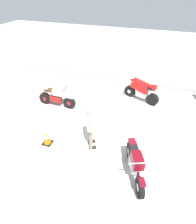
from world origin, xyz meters
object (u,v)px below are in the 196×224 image
Objects in this scene: motorcycle_red_sportbike at (141,90)px; person_in_white_shirt at (90,125)px; motorcycle_cream_vintage at (57,97)px; traffic_cone at (47,138)px; motorcycle_maroon_cruiser at (135,163)px.

person_in_white_shirt is at bearing 95.27° from motorcycle_red_sportbike.
motorcycle_cream_vintage is 2.76m from traffic_cone.
motorcycle_red_sportbike reaches higher than motorcycle_cream_vintage.
motorcycle_cream_vintage reaches higher than traffic_cone.
traffic_cone is at bearing 79.62° from motorcycle_red_sportbike.
traffic_cone is (0.97, -2.58, -0.23)m from motorcycle_cream_vintage.
motorcycle_red_sportbike is 1.09× the size of person_in_white_shirt.
motorcycle_maroon_cruiser is 1.14× the size of person_in_white_shirt.
motorcycle_red_sportbike is 4.24m from person_in_white_shirt.
motorcycle_maroon_cruiser is 4.87m from motorcycle_red_sportbike.
motorcycle_cream_vintage is at bearing -146.42° from motorcycle_maroon_cruiser.
motorcycle_cream_vintage is at bearing 110.68° from traffic_cone.
motorcycle_cream_vintage is 3.41m from person_in_white_shirt.
motorcycle_maroon_cruiser is 5.30m from motorcycle_cream_vintage.
person_in_white_shirt reaches higher than traffic_cone.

